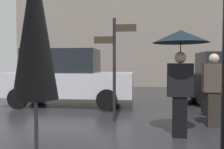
% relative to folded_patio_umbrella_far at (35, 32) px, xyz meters
% --- Properties ---
extents(folded_patio_umbrella_far, '(0.41, 0.41, 2.51)m').
position_rel_folded_patio_umbrella_far_xyz_m(folded_patio_umbrella_far, '(0.00, 0.00, 0.00)').
color(folded_patio_umbrella_far, black).
rests_on(folded_patio_umbrella_far, ground).
extents(pedestrian_with_umbrella, '(1.11, 1.11, 2.15)m').
position_rel_folded_patio_umbrella_far_xyz_m(pedestrian_with_umbrella, '(1.75, 2.98, -0.05)').
color(pedestrian_with_umbrella, black).
rests_on(pedestrian_with_umbrella, ground).
extents(pedestrian_with_bag, '(0.53, 0.24, 1.72)m').
position_rel_folded_patio_umbrella_far_xyz_m(pedestrian_with_bag, '(2.67, 3.92, -0.80)').
color(pedestrian_with_bag, '#2A241E').
rests_on(pedestrian_with_bag, ground).
extents(parked_car_right, '(4.56, 1.91, 2.00)m').
position_rel_folded_patio_umbrella_far_xyz_m(parked_car_right, '(-1.65, 6.65, -0.77)').
color(parked_car_right, silver).
rests_on(parked_car_right, ground).
extents(street_signpost, '(1.08, 0.08, 2.64)m').
position_rel_folded_patio_umbrella_far_xyz_m(street_signpost, '(0.30, 4.27, -0.16)').
color(street_signpost, black).
rests_on(street_signpost, ground).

